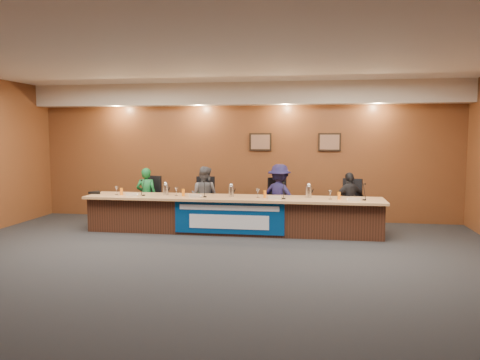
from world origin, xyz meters
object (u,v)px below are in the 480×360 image
Objects in this scene: office_chair_d at (349,207)px; panelist_c at (279,196)px; panelist_a at (146,196)px; banner at (229,218)px; carafe_left at (166,190)px; panelist_d at (350,201)px; office_chair_a at (148,202)px; dais_body at (232,216)px; panelist_b at (204,196)px; speakerphone at (96,193)px; office_chair_c at (280,205)px; carafe_right at (309,192)px; carafe_mid at (231,191)px; office_chair_b at (205,204)px.

panelist_c is at bearing -155.98° from office_chair_d.
panelist_a is 2.67× the size of office_chair_d.
banner is 9.98× the size of carafe_left.
panelist_d reaches higher than office_chair_a.
dais_body is 1.01m from panelist_b.
speakerphone is (-0.92, -0.70, 0.30)m from office_chair_a.
panelist_b reaches higher than office_chair_c.
carafe_right reaches higher than office_chair_d.
panelist_a is at bearing 153.75° from banner.
office_chair_d is 2.57m from carafe_mid.
office_chair_d is (1.49, 0.00, 0.00)m from office_chair_c.
dais_body is at bearing 54.44° from panelist_c.
dais_body is 25.45× the size of carafe_right.
carafe_mid is at bearing -0.70° from speakerphone.
banner is at bearing -90.00° from dais_body.
office_chair_c and office_chair_d have the same top height.
carafe_right is (3.63, -0.55, 0.23)m from panelist_a.
carafe_right is (1.55, 0.47, 0.49)m from banner.
carafe_right is (3.63, -0.65, 0.39)m from office_chair_a.
panelist_a is 3.01m from office_chair_c.
panelist_c is 2.90× the size of office_chair_b.
banner is 2.37m from office_chair_a.
office_chair_d is (4.49, 0.10, -0.16)m from panelist_a.
banner is 4.58× the size of office_chair_d.
office_chair_d is (4.49, 0.00, 0.00)m from office_chair_a.
carafe_left is 2.99m from carafe_right.
carafe_mid is at bearing -123.22° from dais_body.
speakerphone is (-3.00, 0.42, 0.40)m from banner.
carafe_mid is at bearing -162.65° from office_chair_c.
office_chair_b is at bearing 17.58° from panelist_c.
panelist_d is 5.23× the size of carafe_right.
panelist_d is at bearing -158.99° from panelist_c.
banner is at bearing -134.80° from office_chair_d.
panelist_c is 0.86m from carafe_right.
banner reaches higher than office_chair_c.
carafe_right is at bearing 167.93° from panelist_a.
panelist_c is 1.13× the size of panelist_d.
office_chair_d is 1.14m from carafe_right.
carafe_right reaches higher than speakerphone.
carafe_left is (0.65, -0.70, 0.38)m from office_chair_a.
carafe_left is (-1.43, 0.43, 0.48)m from banner.
panelist_a is 2.67× the size of office_chair_a.
office_chair_c is 1.50× the size of speakerphone.
carafe_right is (2.29, -0.65, 0.39)m from office_chair_b.
carafe_mid reaches higher than office_chair_a.
panelist_a reaches higher than speakerphone.
panelist_c is (0.93, 1.03, 0.31)m from banner.
panelist_a reaches higher than office_chair_d.
office_chair_a is 1.34m from office_chair_b.
office_chair_c is 2.18× the size of carafe_mid.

